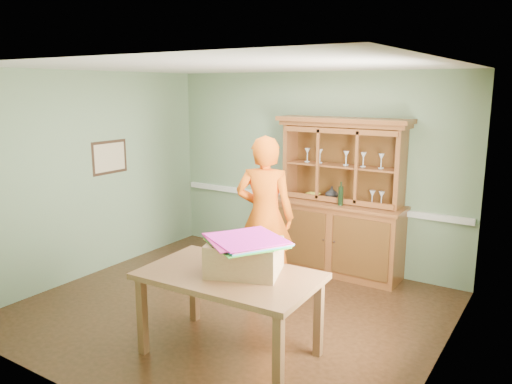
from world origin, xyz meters
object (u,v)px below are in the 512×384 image
Objects in this scene: china_hutch at (339,220)px; cardboard_box at (245,257)px; person at (265,217)px; dining_table at (230,283)px.

cardboard_box is at bearing -87.01° from china_hutch.
dining_table is at bearing 90.16° from person.
china_hutch is at bearing -130.40° from person.
china_hutch is 1.27m from person.
china_hutch is at bearing 88.24° from dining_table.
dining_table is at bearing -89.44° from china_hutch.
person reaches higher than dining_table.
dining_table is at bearing -137.15° from cardboard_box.
dining_table is 2.59× the size of cardboard_box.
dining_table is 0.86× the size of person.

